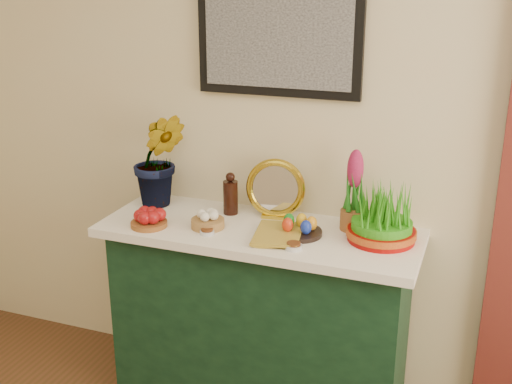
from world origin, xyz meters
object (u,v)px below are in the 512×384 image
Objects in this scene: sideboard at (260,321)px; wheatgrass_sabzeh at (382,217)px; book at (255,232)px; mirror at (275,189)px; hyacinth_green at (159,145)px.

wheatgrass_sabzeh is (0.52, 0.04, 0.57)m from sideboard.
book is 0.89× the size of wheatgrass_sabzeh.
mirror reaches higher than book.
wheatgrass_sabzeh is at bearing 4.72° from sideboard.
hyacinth_green is 2.15× the size of mirror.
book is at bearing -91.57° from mirror.
sideboard is at bearing 88.24° from book.
wheatgrass_sabzeh reaches higher than sideboard.
hyacinth_green is 0.65m from book.
hyacinth_green is at bearing 168.95° from sideboard.
book reaches higher than sideboard.
sideboard is 2.18× the size of hyacinth_green.
hyacinth_green reaches higher than book.
wheatgrass_sabzeh is (0.51, 0.14, 0.09)m from book.
mirror is (0.02, 0.15, 0.60)m from sideboard.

